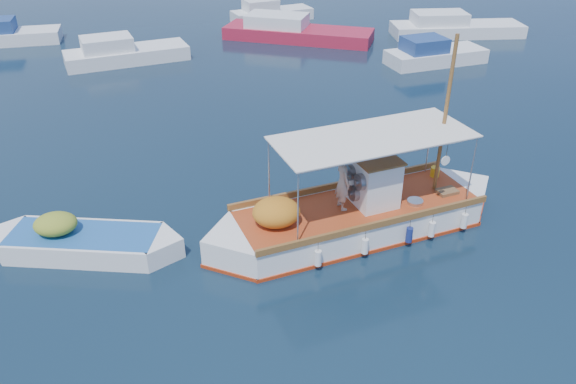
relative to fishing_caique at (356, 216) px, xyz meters
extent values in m
plane|color=black|center=(-0.73, 0.29, -0.55)|extent=(160.00, 160.00, 0.00)
cube|color=white|center=(0.05, 0.02, -0.19)|extent=(8.03, 4.40, 1.12)
cube|color=white|center=(-3.64, -0.96, -0.19)|extent=(2.46, 2.46, 1.12)
cube|color=white|center=(3.75, 0.99, -0.19)|extent=(2.46, 2.46, 1.12)
cube|color=#A32D0F|center=(0.05, 0.02, -0.53)|extent=(8.15, 4.51, 0.18)
cube|color=#A33C19|center=(0.05, 0.02, 0.35)|extent=(7.98, 4.21, 0.06)
cube|color=brown|center=(-0.27, 1.26, 0.47)|extent=(7.51, 2.07, 0.20)
cube|color=brown|center=(0.38, -1.22, 0.47)|extent=(7.51, 2.07, 0.20)
cube|color=white|center=(0.55, 0.14, 1.13)|extent=(1.52, 1.59, 1.53)
cube|color=brown|center=(0.55, 0.14, 1.92)|extent=(1.64, 1.71, 0.06)
cylinder|color=slate|center=(-0.01, -0.34, 1.44)|extent=(0.35, 0.55, 0.51)
cylinder|color=slate|center=(-0.18, 0.29, 1.44)|extent=(0.35, 0.55, 0.51)
cylinder|color=slate|center=(-0.09, -0.02, 0.88)|extent=(0.35, 0.55, 0.51)
cylinder|color=brown|center=(2.81, 0.74, 2.91)|extent=(0.15, 0.15, 5.09)
cylinder|color=brown|center=(2.02, 0.53, 2.50)|extent=(1.79, 0.55, 0.08)
cylinder|color=silver|center=(-2.69, 0.45, 1.51)|extent=(0.05, 0.05, 2.29)
cylinder|color=silver|center=(-2.12, -1.72, 1.51)|extent=(0.05, 0.05, 2.29)
cylinder|color=silver|center=(2.92, 1.93, 1.51)|extent=(0.05, 0.05, 2.29)
cylinder|color=silver|center=(3.49, -0.24, 1.51)|extent=(0.05, 0.05, 2.29)
cube|color=silver|center=(0.40, 0.11, 2.68)|extent=(6.43, 3.89, 0.04)
ellipsoid|color=#C5741C|center=(-2.60, -0.68, 0.79)|extent=(1.69, 1.53, 0.85)
cube|color=orange|center=(1.19, 0.89, 0.57)|extent=(0.29, 0.24, 0.41)
cylinder|color=orange|center=(3.12, 1.56, 0.54)|extent=(0.37, 0.37, 0.35)
cube|color=brown|center=(3.11, 0.40, 0.43)|extent=(0.76, 0.61, 0.12)
cylinder|color=#B2B2B2|center=(1.87, -0.09, 0.43)|extent=(0.62, 0.62, 0.12)
cylinder|color=white|center=(2.49, -0.45, 2.03)|extent=(0.30, 0.11, 0.31)
cylinder|color=white|center=(-1.55, -1.88, -0.09)|extent=(0.25, 0.25, 0.49)
cylinder|color=navy|center=(1.40, -1.10, -0.09)|extent=(0.25, 0.25, 0.49)
cylinder|color=white|center=(3.37, -0.59, -0.09)|extent=(0.25, 0.25, 0.49)
imported|color=#AA9E8D|center=(-0.48, -0.02, 1.29)|extent=(0.57, 0.74, 1.82)
cube|color=white|center=(-8.34, -0.06, -0.31)|extent=(4.67, 2.62, 0.86)
cube|color=white|center=(-10.50, 0.41, -0.31)|extent=(1.68, 1.68, 0.86)
cube|color=white|center=(-6.19, -0.53, -0.31)|extent=(1.68, 1.68, 0.86)
cube|color=#215797|center=(-8.34, -0.06, 0.10)|extent=(4.63, 2.44, 0.05)
ellipsoid|color=olive|center=(-9.09, 0.10, 0.44)|extent=(1.46, 1.28, 0.63)
cube|color=silver|center=(-9.21, 19.32, -0.25)|extent=(7.45, 4.30, 1.00)
cube|color=silver|center=(-10.23, 19.02, 0.65)|extent=(3.28, 2.75, 0.80)
cube|color=#A21B31|center=(1.58, 22.74, -0.25)|extent=(10.12, 6.48, 1.00)
cube|color=silver|center=(0.23, 23.33, 0.65)|extent=(4.55, 3.75, 0.80)
cube|color=silver|center=(8.86, 16.60, -0.25)|extent=(6.19, 3.39, 1.00)
cube|color=navy|center=(8.00, 16.41, 0.65)|extent=(2.68, 2.32, 0.80)
cube|color=silver|center=(12.55, 22.45, -0.25)|extent=(8.96, 3.06, 1.00)
cube|color=silver|center=(11.23, 22.52, 0.65)|extent=(3.65, 2.39, 0.80)
cube|color=silver|center=(-17.16, 24.51, -0.25)|extent=(6.21, 2.93, 1.00)
cube|color=silver|center=(0.45, 28.46, -0.25)|extent=(6.36, 3.71, 1.00)
cube|color=silver|center=(-0.41, 28.19, 0.65)|extent=(2.81, 2.34, 0.80)
camera|label=1|loc=(-4.12, -14.52, 9.60)|focal=35.00mm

